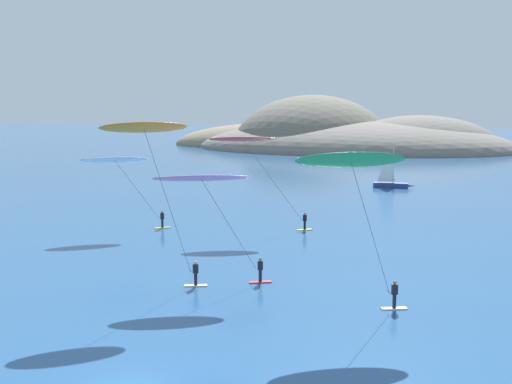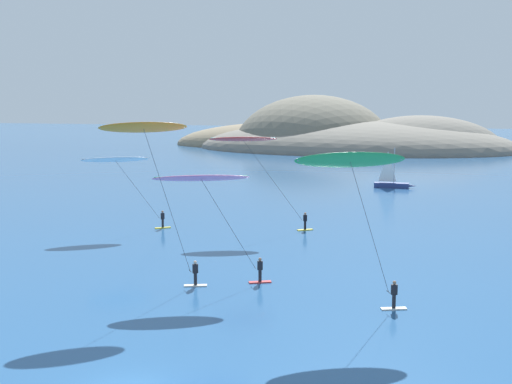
# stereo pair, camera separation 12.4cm
# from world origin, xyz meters

# --- Properties ---
(headland_island) EXTENTS (94.40, 60.38, 28.33)m
(headland_island) POSITION_xyz_m (-19.77, 149.11, 0.00)
(headland_island) COLOR #84755B
(headland_island) RESTS_ON ground
(sailboat_near) EXTENTS (5.92, 1.62, 5.70)m
(sailboat_near) POSITION_xyz_m (3.41, 69.66, 0.64)
(sailboat_near) COLOR navy
(sailboat_near) RESTS_ON ground
(kitesurfer_green) EXTENTS (6.42, 4.18, 9.32)m
(kitesurfer_green) POSITION_xyz_m (6.89, 13.51, 8.28)
(kitesurfer_green) COLOR silver
(kitesurfer_green) RESTS_ON ground
(kitesurfer_red) EXTENTS (9.26, 4.88, 8.94)m
(kitesurfer_red) POSITION_xyz_m (-6.26, 33.75, 8.12)
(kitesurfer_red) COLOR yellow
(kitesurfer_red) RESTS_ON ground
(kitesurfer_orange) EXTENTS (5.90, 4.67, 10.84)m
(kitesurfer_orange) POSITION_xyz_m (-5.95, 13.73, 9.72)
(kitesurfer_orange) COLOR silver
(kitesurfer_orange) RESTS_ON ground
(kitesurfer_pink) EXTENTS (7.37, 4.36, 7.46)m
(kitesurfer_pink) POSITION_xyz_m (-3.09, 16.02, 6.71)
(kitesurfer_pink) COLOR red
(kitesurfer_pink) RESTS_ON ground
(kitesurfer_white) EXTENTS (7.10, 5.55, 7.09)m
(kitesurfer_white) POSITION_xyz_m (-17.69, 30.31, 6.31)
(kitesurfer_white) COLOR yellow
(kitesurfer_white) RESTS_ON ground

